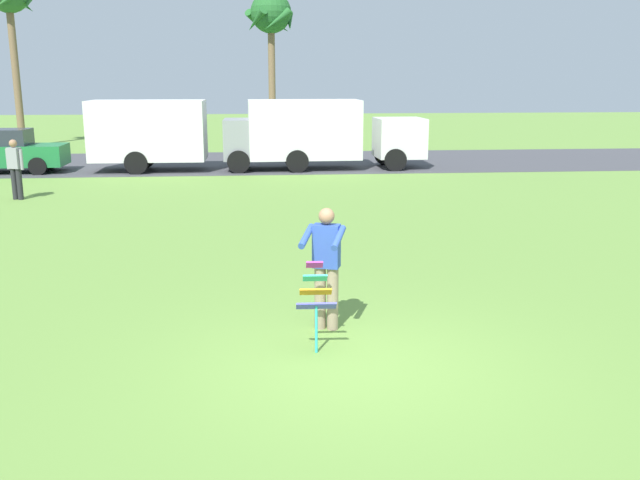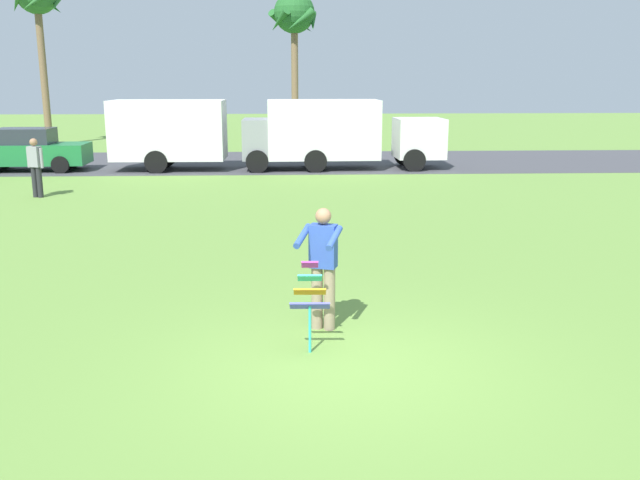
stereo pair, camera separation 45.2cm
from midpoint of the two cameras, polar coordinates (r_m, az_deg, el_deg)
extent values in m
plane|color=olive|center=(8.70, 3.69, -10.21)|extent=(120.00, 120.00, 0.00)
cube|color=#424247|center=(29.19, -0.79, 6.46)|extent=(120.00, 8.00, 0.01)
cylinder|color=gray|center=(9.69, 2.12, -4.85)|extent=(0.16, 0.16, 0.90)
cylinder|color=gray|center=(9.73, 1.09, -4.77)|extent=(0.16, 0.16, 0.90)
cube|color=#2D4CA5|center=(9.51, 1.63, -0.51)|extent=(0.41, 0.32, 0.60)
sphere|color=#9E7051|center=(9.41, 1.65, 1.97)|extent=(0.22, 0.22, 0.22)
cylinder|color=#2D4CA5|center=(9.18, 2.60, 0.16)|extent=(0.27, 0.58, 0.24)
cylinder|color=#2D4CA5|center=(9.29, -0.05, 0.32)|extent=(0.27, 0.58, 0.24)
cube|color=#D83399|center=(9.17, 0.57, -2.03)|extent=(0.23, 0.15, 0.12)
cube|color=#33BFBF|center=(9.05, 0.59, -3.14)|extent=(0.32, 0.15, 0.12)
cube|color=orange|center=(8.94, 0.61, -4.27)|extent=(0.42, 0.15, 0.12)
cube|color=#4C4CCC|center=(8.82, 0.63, -5.44)|extent=(0.52, 0.16, 0.12)
cylinder|color=#33BFBF|center=(8.93, 0.62, -7.35)|extent=(0.04, 0.04, 0.63)
cube|color=#1E7238|center=(28.36, -22.28, 6.57)|extent=(4.24, 1.80, 0.76)
cube|color=#282D38|center=(28.35, -22.68, 7.88)|extent=(2.05, 1.44, 0.60)
cylinder|color=black|center=(28.78, -19.25, 6.26)|extent=(0.65, 0.24, 0.64)
cylinder|color=black|center=(27.24, -20.12, 5.84)|extent=(0.65, 0.24, 0.64)
cylinder|color=black|center=(29.57, -24.15, 6.01)|extent=(0.65, 0.24, 0.64)
cube|color=gray|center=(26.65, -3.87, 8.30)|extent=(1.82, 1.91, 1.50)
cube|color=silver|center=(26.99, -11.86, 8.86)|extent=(4.22, 2.03, 2.20)
cylinder|color=black|center=(27.66, -4.52, 6.91)|extent=(0.84, 0.29, 0.84)
cylinder|color=black|center=(25.83, -4.69, 6.46)|extent=(0.84, 0.29, 0.84)
cylinder|color=black|center=(28.05, -12.16, 6.74)|extent=(0.84, 0.29, 0.84)
cylinder|color=black|center=(26.26, -12.84, 6.28)|extent=(0.84, 0.29, 0.84)
cube|color=silver|center=(27.25, 8.61, 8.29)|extent=(1.85, 1.94, 1.50)
cube|color=silver|center=(26.67, 0.76, 9.09)|extent=(4.25, 2.10, 2.20)
cylinder|color=black|center=(28.15, 7.46, 6.95)|extent=(0.85, 0.30, 0.84)
cylinder|color=black|center=(26.36, 8.24, 6.50)|extent=(0.85, 0.30, 0.84)
cylinder|color=black|center=(27.66, -0.15, 6.95)|extent=(0.85, 0.30, 0.84)
cylinder|color=black|center=(25.83, 0.13, 6.50)|extent=(0.85, 0.30, 0.84)
cylinder|color=brown|center=(38.73, -21.47, 12.69)|extent=(0.36, 0.36, 7.34)
cone|color=#2D6B2D|center=(38.61, -20.52, 17.87)|extent=(0.44, 1.56, 1.28)
cone|color=#2D6B2D|center=(39.67, -21.06, 17.68)|extent=(1.62, 0.90, 1.28)
cone|color=#2D6B2D|center=(39.67, -22.74, 17.54)|extent=(1.27, 1.52, 1.28)
cone|color=#2D6B2D|center=(38.62, -23.33, 17.63)|extent=(1.27, 1.52, 1.28)
cone|color=#2D6B2D|center=(37.95, -21.94, 17.85)|extent=(1.62, 0.90, 1.28)
cylinder|color=brown|center=(37.43, -1.73, 12.93)|extent=(0.36, 0.36, 6.50)
sphere|color=#236028|center=(37.57, -1.77, 18.20)|extent=(2.10, 2.10, 2.10)
cone|color=#236028|center=(37.56, -0.24, 17.52)|extent=(0.44, 1.56, 1.28)
cone|color=#236028|center=(38.44, -1.33, 17.41)|extent=(1.62, 0.90, 1.28)
cone|color=#236028|center=(38.09, -2.99, 17.44)|extent=(1.27, 1.52, 1.28)
cone|color=#236028|center=(36.98, -3.00, 17.57)|extent=(1.27, 1.52, 1.28)
cone|color=#236028|center=(36.64, -1.26, 17.62)|extent=(1.62, 0.90, 1.28)
cylinder|color=#26262B|center=(21.90, -21.52, 4.44)|extent=(0.16, 0.16, 0.90)
cylinder|color=#26262B|center=(22.02, -21.87, 4.45)|extent=(0.16, 0.16, 0.90)
cube|color=gray|center=(21.87, -21.86, 6.38)|extent=(0.42, 0.34, 0.60)
sphere|color=#9E7051|center=(21.83, -21.96, 7.47)|extent=(0.22, 0.22, 0.22)
cylinder|color=gray|center=(21.72, -21.38, 6.29)|extent=(0.09, 0.09, 0.58)
cylinder|color=gray|center=(22.04, -22.32, 6.30)|extent=(0.09, 0.09, 0.58)
camera|label=1|loc=(0.23, -88.77, 0.29)|focal=38.91mm
camera|label=2|loc=(0.23, 91.23, -0.29)|focal=38.91mm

